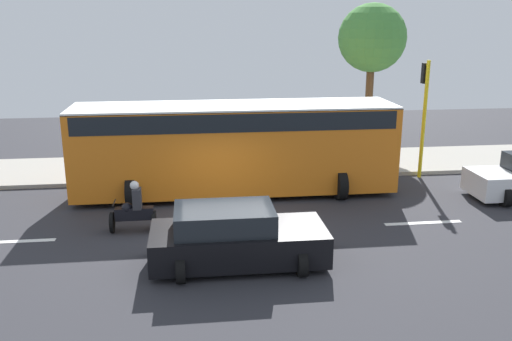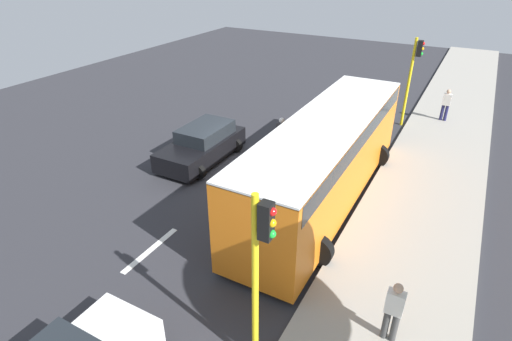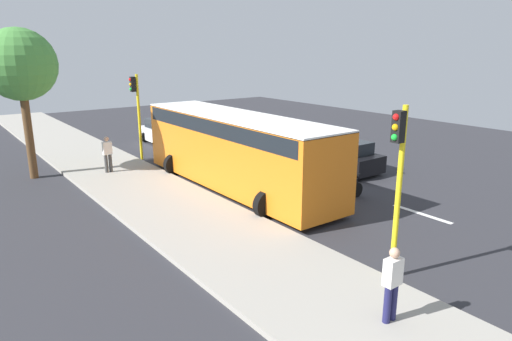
% 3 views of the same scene
% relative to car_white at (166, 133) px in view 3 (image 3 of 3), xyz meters
% --- Properties ---
extents(ground_plane, '(40.00, 60.00, 0.10)m').
position_rel_car_white_xyz_m(ground_plane, '(-1.89, 10.83, -0.76)').
color(ground_plane, '#2D2D33').
extents(sidewalk, '(4.00, 60.00, 0.15)m').
position_rel_car_white_xyz_m(sidewalk, '(5.11, 10.83, -0.64)').
color(sidewalk, '#9E998E').
rests_on(sidewalk, ground).
extents(lane_stripe_far_north, '(0.20, 2.40, 0.01)m').
position_rel_car_white_xyz_m(lane_stripe_far_north, '(-1.89, -1.17, -0.70)').
color(lane_stripe_far_north, white).
rests_on(lane_stripe_far_north, ground).
extents(lane_stripe_north, '(0.20, 2.40, 0.01)m').
position_rel_car_white_xyz_m(lane_stripe_north, '(-1.89, 4.83, -0.70)').
color(lane_stripe_north, white).
rests_on(lane_stripe_north, ground).
extents(lane_stripe_mid, '(0.20, 2.40, 0.01)m').
position_rel_car_white_xyz_m(lane_stripe_mid, '(-1.89, 10.83, -0.70)').
color(lane_stripe_mid, white).
rests_on(lane_stripe_mid, ground).
extents(lane_stripe_south, '(0.20, 2.40, 0.01)m').
position_rel_car_white_xyz_m(lane_stripe_south, '(-1.89, 16.83, -0.70)').
color(lane_stripe_south, white).
rests_on(lane_stripe_south, ground).
extents(car_white, '(2.14, 4.40, 1.52)m').
position_rel_car_white_xyz_m(car_white, '(0.00, 0.00, 0.00)').
color(car_white, white).
rests_on(car_white, ground).
extents(car_black, '(2.32, 4.38, 1.52)m').
position_rel_car_white_xyz_m(car_black, '(-4.04, 10.73, 0.00)').
color(car_black, black).
rests_on(car_black, ground).
extents(city_bus, '(3.20, 11.00, 3.16)m').
position_rel_car_white_xyz_m(city_bus, '(1.73, 10.25, 1.13)').
color(city_bus, orange).
rests_on(city_bus, ground).
extents(motorcycle, '(0.60, 1.30, 1.53)m').
position_rel_car_white_xyz_m(motorcycle, '(-1.50, 13.47, -0.07)').
color(motorcycle, black).
rests_on(motorcycle, ground).
extents(pedestrian_near_signal, '(0.40, 0.24, 1.69)m').
position_rel_car_white_xyz_m(pedestrian_near_signal, '(5.33, 4.93, 0.35)').
color(pedestrian_near_signal, '#3F3F3F').
rests_on(pedestrian_near_signal, sidewalk).
extents(pedestrian_by_tree, '(0.40, 0.24, 1.69)m').
position_rel_car_white_xyz_m(pedestrian_by_tree, '(4.72, 20.46, 0.35)').
color(pedestrian_by_tree, '#1E1E4C').
rests_on(pedestrian_by_tree, sidewalk).
extents(traffic_light_corner, '(0.49, 0.24, 4.50)m').
position_rel_car_white_xyz_m(traffic_light_corner, '(2.95, 19.12, 2.22)').
color(traffic_light_corner, yellow).
rests_on(traffic_light_corner, ground).
extents(traffic_light_midblock, '(0.49, 0.24, 4.50)m').
position_rel_car_white_xyz_m(traffic_light_midblock, '(2.95, 2.95, 2.22)').
color(traffic_light_midblock, yellow).
rests_on(traffic_light_midblock, ground).
extents(street_tree_south, '(3.14, 3.14, 6.68)m').
position_rel_car_white_xyz_m(street_tree_south, '(8.27, 3.33, 4.35)').
color(street_tree_south, brown).
rests_on(street_tree_south, ground).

